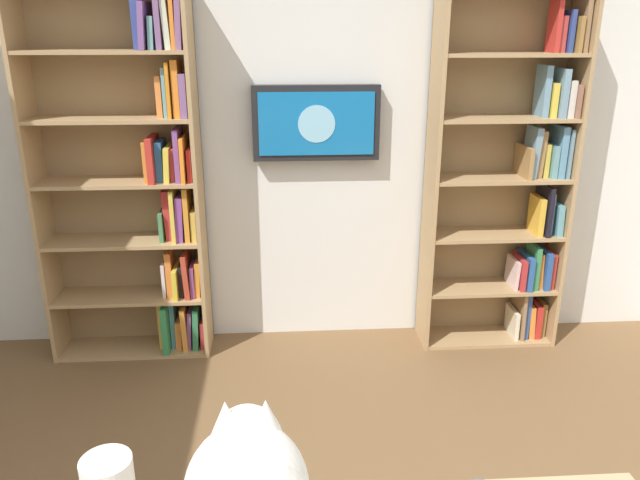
# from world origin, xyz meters

# --- Properties ---
(wall_back) EXTENTS (4.52, 0.06, 2.70)m
(wall_back) POSITION_xyz_m (0.00, -2.23, 1.35)
(wall_back) COLOR silver
(wall_back) RESTS_ON ground
(bookshelf_left) EXTENTS (0.80, 0.28, 2.05)m
(bookshelf_left) POSITION_xyz_m (-1.16, -2.06, 0.99)
(bookshelf_left) COLOR tan
(bookshelf_left) RESTS_ON ground
(bookshelf_right) EXTENTS (0.89, 0.28, 2.07)m
(bookshelf_right) POSITION_xyz_m (0.95, -2.06, 1.02)
(bookshelf_right) COLOR tan
(bookshelf_right) RESTS_ON ground
(wall_mounted_tv) EXTENTS (0.71, 0.07, 0.42)m
(wall_mounted_tv) POSITION_xyz_m (-0.03, -2.15, 1.33)
(wall_mounted_tv) COLOR black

